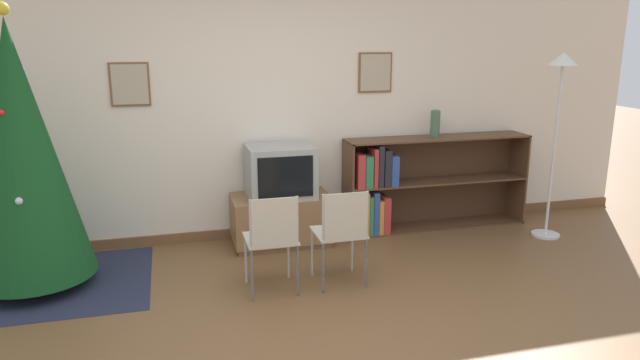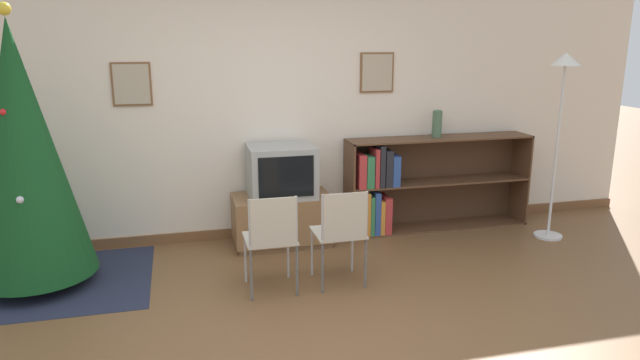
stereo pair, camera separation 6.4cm
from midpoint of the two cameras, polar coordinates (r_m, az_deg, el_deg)
name	(u,v)px [view 1 (the left image)]	position (r m, az deg, el deg)	size (l,w,h in m)	color
ground_plane	(326,350)	(3.90, 0.07, -16.62)	(24.00, 24.00, 0.00)	brown
wall_back	(262,104)	(5.69, -6.17, 7.58)	(8.34, 0.11, 2.70)	silver
area_rug	(38,285)	(5.32, -26.65, -9.41)	(1.79, 1.37, 0.01)	#23283D
christmas_tree	(21,153)	(5.01, -28.05, 2.42)	(0.95, 0.95, 2.24)	maroon
tv_console	(281,220)	(5.62, -4.24, -3.99)	(0.95, 0.53, 0.49)	brown
television	(280,171)	(5.49, -4.32, 0.88)	(0.63, 0.51, 0.50)	#9E9E99
folding_chair_left	(272,237)	(4.49, -5.20, -5.75)	(0.40, 0.40, 0.82)	#BCB29E
folding_chair_right	(342,231)	(4.61, 1.79, -5.14)	(0.40, 0.40, 0.82)	#BCB29E
bookshelf	(405,186)	(6.03, 8.17, -0.60)	(1.99, 0.36, 0.98)	brown
vase	(435,123)	(6.05, 11.14, 5.59)	(0.10, 0.10, 0.28)	#47664C
standing_lamp	(559,98)	(6.04, 22.54, 7.61)	(0.28, 0.28, 1.85)	silver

